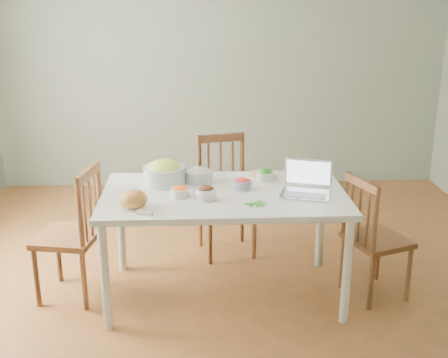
{
  "coord_description": "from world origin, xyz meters",
  "views": [
    {
      "loc": [
        -0.28,
        -3.92,
        2.19
      ],
      "look_at": [
        -0.1,
        -0.09,
        0.91
      ],
      "focal_mm": 46.13,
      "sensor_mm": 36.0,
      "label": 1
    }
  ],
  "objects_px": {
    "chair_right": "(378,237)",
    "chair_left": "(68,233)",
    "laptop": "(306,180)",
    "dining_table": "(224,244)",
    "bowl_squash": "(164,172)",
    "bread_boule": "(134,199)",
    "chair_far": "(227,198)"
  },
  "relations": [
    {
      "from": "chair_right",
      "to": "chair_left",
      "type": "bearing_deg",
      "value": 67.15
    },
    {
      "from": "chair_left",
      "to": "laptop",
      "type": "distance_m",
      "value": 1.76
    },
    {
      "from": "chair_left",
      "to": "chair_right",
      "type": "xyz_separation_m",
      "value": [
        2.25,
        -0.1,
        -0.03
      ]
    },
    {
      "from": "dining_table",
      "to": "chair_right",
      "type": "distance_m",
      "value": 1.12
    },
    {
      "from": "dining_table",
      "to": "bowl_squash",
      "type": "bearing_deg",
      "value": 154.47
    },
    {
      "from": "bread_boule",
      "to": "laptop",
      "type": "xyz_separation_m",
      "value": [
        1.17,
        0.17,
        0.06
      ]
    },
    {
      "from": "dining_table",
      "to": "laptop",
      "type": "bearing_deg",
      "value": -9.37
    },
    {
      "from": "dining_table",
      "to": "bowl_squash",
      "type": "xyz_separation_m",
      "value": [
        -0.43,
        0.2,
        0.49
      ]
    },
    {
      "from": "chair_right",
      "to": "bread_boule",
      "type": "bearing_deg",
      "value": 76.59
    },
    {
      "from": "dining_table",
      "to": "bowl_squash",
      "type": "height_order",
      "value": "bowl_squash"
    },
    {
      "from": "chair_left",
      "to": "laptop",
      "type": "height_order",
      "value": "laptop"
    },
    {
      "from": "dining_table",
      "to": "laptop",
      "type": "relative_size",
      "value": 5.1
    },
    {
      "from": "chair_left",
      "to": "bowl_squash",
      "type": "distance_m",
      "value": 0.83
    },
    {
      "from": "dining_table",
      "to": "chair_far",
      "type": "distance_m",
      "value": 0.72
    },
    {
      "from": "chair_right",
      "to": "laptop",
      "type": "height_order",
      "value": "laptop"
    },
    {
      "from": "chair_right",
      "to": "bread_boule",
      "type": "relative_size",
      "value": 5.06
    },
    {
      "from": "dining_table",
      "to": "chair_right",
      "type": "xyz_separation_m",
      "value": [
        1.12,
        -0.05,
        0.06
      ]
    },
    {
      "from": "bowl_squash",
      "to": "chair_far",
      "type": "bearing_deg",
      "value": 46.4
    },
    {
      "from": "dining_table",
      "to": "chair_right",
      "type": "relative_size",
      "value": 1.85
    },
    {
      "from": "chair_far",
      "to": "chair_right",
      "type": "xyz_separation_m",
      "value": [
        1.06,
        -0.77,
        -0.04
      ]
    },
    {
      "from": "laptop",
      "to": "bowl_squash",
      "type": "bearing_deg",
      "value": 179.94
    },
    {
      "from": "bread_boule",
      "to": "chair_right",
      "type": "bearing_deg",
      "value": 7.01
    },
    {
      "from": "chair_right",
      "to": "bowl_squash",
      "type": "xyz_separation_m",
      "value": [
        -1.55,
        0.26,
        0.43
      ]
    },
    {
      "from": "dining_table",
      "to": "laptop",
      "type": "xyz_separation_m",
      "value": [
        0.56,
        -0.09,
        0.52
      ]
    },
    {
      "from": "chair_right",
      "to": "bread_boule",
      "type": "height_order",
      "value": "chair_right"
    },
    {
      "from": "chair_far",
      "to": "chair_left",
      "type": "distance_m",
      "value": 1.37
    },
    {
      "from": "dining_table",
      "to": "bread_boule",
      "type": "xyz_separation_m",
      "value": [
        -0.61,
        -0.27,
        0.46
      ]
    },
    {
      "from": "chair_left",
      "to": "bowl_squash",
      "type": "xyz_separation_m",
      "value": [
        0.71,
        0.16,
        0.4
      ]
    },
    {
      "from": "dining_table",
      "to": "chair_far",
      "type": "height_order",
      "value": "chair_far"
    },
    {
      "from": "bread_boule",
      "to": "dining_table",
      "type": "bearing_deg",
      "value": 23.62
    },
    {
      "from": "chair_far",
      "to": "chair_right",
      "type": "bearing_deg",
      "value": -48.25
    },
    {
      "from": "chair_right",
      "to": "bowl_squash",
      "type": "relative_size",
      "value": 3.0
    }
  ]
}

